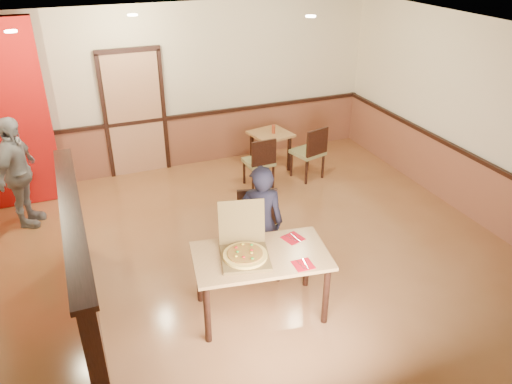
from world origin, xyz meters
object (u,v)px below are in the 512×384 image
side_chair_left (260,161)px  condiment (274,129)px  diner_chair (258,230)px  main_table (261,263)px  side_table (271,142)px  diner (261,224)px  pizza_box (245,251)px  passerby (18,173)px  side_chair_right (311,151)px

side_chair_left → condiment: side_chair_left is taller
diner_chair → side_chair_left: diner_chair is taller
main_table → side_table: bearing=74.0°
diner → pizza_box: diner is taller
diner_chair → diner: 0.24m
passerby → side_chair_left: bearing=-70.1°
side_chair_left → diner: diner is taller
diner_chair → side_chair_right: size_ratio=1.11×
side_chair_left → passerby: bearing=-5.9°
condiment → side_chair_left: bearing=-129.7°
main_table → pizza_box: bearing=178.7°
side_chair_right → diner: 2.86m
diner_chair → side_table: 2.97m
side_chair_left → diner: 2.39m
main_table → passerby: (-2.42, 3.00, 0.15)m
main_table → side_table: (1.59, 3.42, -0.15)m
diner → condiment: bearing=-98.0°
side_chair_left → pizza_box: (-1.31, -2.77, 0.35)m
pizza_box → condiment: size_ratio=4.54×
side_table → pizza_box: bearing=-117.5°
main_table → side_table: 3.77m
side_table → diner: diner is taller
side_chair_left → passerby: (-3.56, 0.19, 0.33)m
pizza_box → side_table: bearing=76.2°
main_table → side_table: size_ratio=2.06×
diner → pizza_box: bearing=72.3°
main_table → diner_chair: diner_chair is taller
side_chair_right → diner: (-1.81, -2.20, 0.24)m
main_table → pizza_box: pizza_box is taller
side_chair_right → side_table: side_chair_right is taller
main_table → diner_chair: 0.81m
main_table → side_chair_left: bearing=76.7°
diner_chair → condiment: (1.35, 2.63, 0.19)m
main_table → side_chair_right: 3.48m
side_chair_right → condiment: 0.77m
side_chair_left → diner: size_ratio=0.59×
passerby → pizza_box: passerby is taller
main_table → side_table: main_table is taller
side_chair_right → pizza_box: pizza_box is taller
side_chair_left → side_table: (0.45, 0.62, 0.03)m
side_table → passerby: bearing=-174.0°
side_chair_left → condiment: (0.49, 0.58, 0.27)m
side_chair_right → passerby: bearing=-18.0°
main_table → diner_chair: (0.28, 0.76, -0.09)m
main_table → diner: size_ratio=1.03×
diner_chair → side_chair_left: size_ratio=1.17×
side_chair_right → side_table: 0.77m
side_table → diner: size_ratio=0.50×
diner → condiment: 3.11m
main_table → pizza_box: 0.25m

